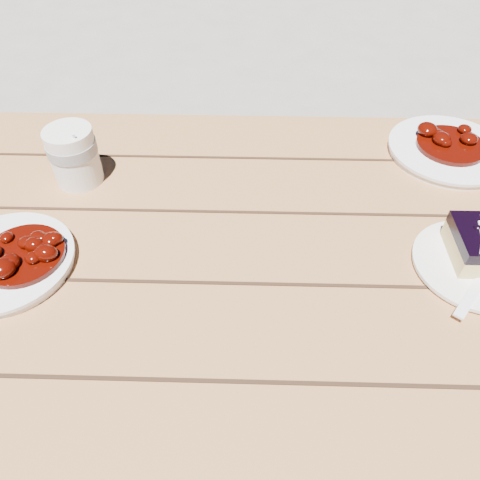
{
  "coord_description": "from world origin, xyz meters",
  "views": [
    {
      "loc": [
        0.23,
        -0.53,
        1.3
      ],
      "look_at": [
        0.21,
        -0.05,
        0.81
      ],
      "focal_mm": 35.0,
      "sensor_mm": 36.0,
      "label": 1
    }
  ],
  "objects_px": {
    "second_plate": "(449,151)",
    "main_plate": "(5,263)",
    "coffee_cup": "(74,156)",
    "picnic_table": "(128,302)",
    "dessert_plate": "(475,265)"
  },
  "relations": [
    {
      "from": "picnic_table",
      "to": "coffee_cup",
      "type": "height_order",
      "value": "coffee_cup"
    },
    {
      "from": "main_plate",
      "to": "coffee_cup",
      "type": "bearing_deg",
      "value": 74.92
    },
    {
      "from": "picnic_table",
      "to": "second_plate",
      "type": "xyz_separation_m",
      "value": [
        0.62,
        0.27,
        0.17
      ]
    },
    {
      "from": "picnic_table",
      "to": "coffee_cup",
      "type": "distance_m",
      "value": 0.29
    },
    {
      "from": "second_plate",
      "to": "coffee_cup",
      "type": "bearing_deg",
      "value": -172.0
    },
    {
      "from": "dessert_plate",
      "to": "main_plate",
      "type": "bearing_deg",
      "value": -178.65
    },
    {
      "from": "picnic_table",
      "to": "main_plate",
      "type": "xyz_separation_m",
      "value": [
        -0.15,
        -0.05,
        0.17
      ]
    },
    {
      "from": "main_plate",
      "to": "dessert_plate",
      "type": "bearing_deg",
      "value": 1.35
    },
    {
      "from": "picnic_table",
      "to": "main_plate",
      "type": "relative_size",
      "value": 9.67
    },
    {
      "from": "picnic_table",
      "to": "dessert_plate",
      "type": "xyz_separation_m",
      "value": [
        0.58,
        -0.04,
        0.17
      ]
    },
    {
      "from": "second_plate",
      "to": "main_plate",
      "type": "bearing_deg",
      "value": -157.58
    },
    {
      "from": "coffee_cup",
      "to": "second_plate",
      "type": "xyz_separation_m",
      "value": [
        0.72,
        0.1,
        -0.05
      ]
    },
    {
      "from": "main_plate",
      "to": "coffee_cup",
      "type": "distance_m",
      "value": 0.23
    },
    {
      "from": "main_plate",
      "to": "picnic_table",
      "type": "bearing_deg",
      "value": 19.78
    },
    {
      "from": "coffee_cup",
      "to": "picnic_table",
      "type": "bearing_deg",
      "value": -60.64
    }
  ]
}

